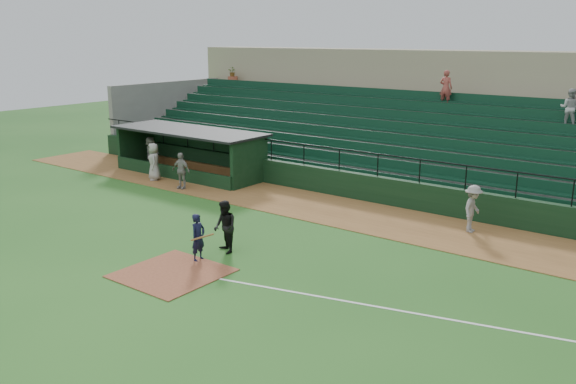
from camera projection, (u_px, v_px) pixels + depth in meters
The scene contains 12 objects.
ground at pixel (195, 264), 19.66m from camera, with size 90.00×90.00×0.00m, color #265D1E.
warning_track at pixel (330, 209), 25.82m from camera, with size 40.00×4.00×0.03m, color brown.
home_plate_dirt at pixel (172, 273), 18.89m from camera, with size 3.00×3.00×0.03m, color brown.
foul_line at pixel (442, 318), 15.89m from camera, with size 18.00×0.09×0.01m, color white.
stadium_structure at pixel (420, 132), 31.76m from camera, with size 38.00×13.08×6.40m.
dugout at pixel (195, 149), 32.40m from camera, with size 8.90×3.20×2.42m.
batter_at_plate at pixel (198, 237), 19.79m from camera, with size 1.01×0.68×1.60m.
umpire at pixel (225, 227), 20.52m from camera, with size 0.88×0.69×1.82m, color black.
runner at pixel (473, 209), 22.61m from camera, with size 1.16×0.67×1.80m, color gray.
dugout_player_a at pixel (181, 171), 29.07m from camera, with size 1.03×0.43×1.76m, color gray.
dugout_player_b at pixel (154, 162), 30.81m from camera, with size 0.93×0.61×1.91m, color #A39E98.
dugout_player_c at pixel (151, 152), 33.61m from camera, with size 1.64×0.52×1.77m, color #A19D97.
Camera 1 is at (13.58, -12.84, 7.22)m, focal length 37.67 mm.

